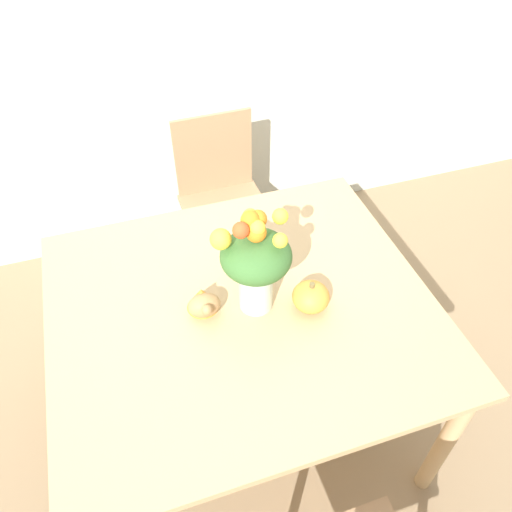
# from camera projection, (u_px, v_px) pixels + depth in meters

# --- Properties ---
(ground_plane) EXTENTS (12.00, 12.00, 0.00)m
(ground_plane) POSITION_uv_depth(u_px,v_px,m) (245.00, 412.00, 2.23)
(ground_plane) COLOR #8E7556
(dining_table) EXTENTS (1.30, 1.14, 0.75)m
(dining_table) POSITION_uv_depth(u_px,v_px,m) (243.00, 321.00, 1.77)
(dining_table) COLOR tan
(dining_table) RESTS_ON ground_plane
(flower_vase) EXTENTS (0.26, 0.23, 0.39)m
(flower_vase) POSITION_uv_depth(u_px,v_px,m) (255.00, 262.00, 1.58)
(flower_vase) COLOR #B2CCBC
(flower_vase) RESTS_ON dining_table
(pumpkin) EXTENTS (0.13, 0.13, 0.12)m
(pumpkin) POSITION_uv_depth(u_px,v_px,m) (311.00, 297.00, 1.67)
(pumpkin) COLOR gold
(pumpkin) RESTS_ON dining_table
(turkey_figurine) EXTENTS (0.11, 0.15, 0.09)m
(turkey_figurine) POSITION_uv_depth(u_px,v_px,m) (203.00, 301.00, 1.66)
(turkey_figurine) COLOR #A87A4C
(turkey_figurine) RESTS_ON dining_table
(dining_chair_near_window) EXTENTS (0.43, 0.43, 0.89)m
(dining_chair_near_window) POSITION_uv_depth(u_px,v_px,m) (223.00, 201.00, 2.56)
(dining_chair_near_window) COLOR #9E7A56
(dining_chair_near_window) RESTS_ON ground_plane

